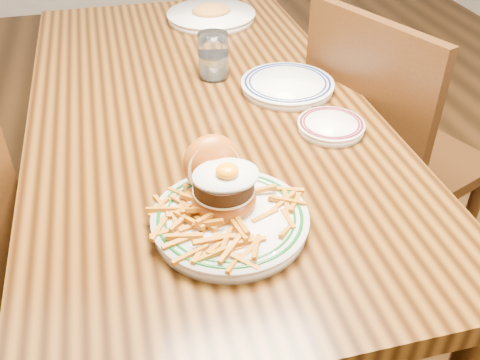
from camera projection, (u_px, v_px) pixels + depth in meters
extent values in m
plane|color=black|center=(209.00, 297.00, 1.83)|extent=(6.00, 6.00, 0.00)
cube|color=black|center=(199.00, 111.00, 1.39)|extent=(0.85, 1.60, 0.05)
cylinder|color=black|center=(79.00, 115.00, 2.12)|extent=(0.07, 0.07, 0.70)
cylinder|color=black|center=(256.00, 94.00, 2.26)|extent=(0.07, 0.07, 0.70)
cylinder|color=#38210B|center=(52.00, 338.00, 1.46)|extent=(0.04, 0.04, 0.39)
cube|color=#38210B|center=(397.00, 160.00, 1.69)|extent=(0.58, 0.58, 0.04)
cube|color=#38210B|center=(364.00, 105.00, 1.44)|extent=(0.19, 0.43, 0.48)
cylinder|color=#38210B|center=(381.00, 171.00, 2.04)|extent=(0.04, 0.04, 0.43)
cylinder|color=#38210B|center=(306.00, 208.00, 1.86)|extent=(0.04, 0.04, 0.43)
cylinder|color=#38210B|center=(467.00, 225.00, 1.79)|extent=(0.04, 0.04, 0.43)
cylinder|color=#38210B|center=(389.00, 274.00, 1.62)|extent=(0.04, 0.04, 0.43)
cylinder|color=white|center=(230.00, 223.00, 0.98)|extent=(0.28, 0.28, 0.02)
cylinder|color=white|center=(230.00, 217.00, 0.98)|extent=(0.29, 0.29, 0.01)
torus|color=#0D4E17|center=(230.00, 216.00, 0.98)|extent=(0.27, 0.27, 0.01)
torus|color=#0D4E17|center=(230.00, 216.00, 0.98)|extent=(0.24, 0.24, 0.01)
ellipsoid|color=#A74815|center=(224.00, 198.00, 0.99)|extent=(0.12, 0.12, 0.05)
cylinder|color=beige|center=(224.00, 190.00, 0.98)|extent=(0.12, 0.12, 0.00)
cylinder|color=black|center=(223.00, 183.00, 0.97)|extent=(0.11, 0.11, 0.03)
ellipsoid|color=white|center=(226.00, 175.00, 0.96)|extent=(0.12, 0.10, 0.01)
ellipsoid|color=orange|center=(227.00, 171.00, 0.95)|extent=(0.04, 0.04, 0.02)
ellipsoid|color=#A74815|center=(212.00, 164.00, 1.03)|extent=(0.12, 0.11, 0.13)
cylinder|color=beige|center=(215.00, 170.00, 1.01)|extent=(0.11, 0.05, 0.10)
cylinder|color=white|center=(331.00, 128.00, 1.26)|extent=(0.16, 0.16, 0.02)
cylinder|color=white|center=(331.00, 124.00, 1.25)|extent=(0.16, 0.16, 0.01)
torus|color=#54131C|center=(331.00, 123.00, 1.25)|extent=(0.15, 0.15, 0.01)
torus|color=#54131C|center=(331.00, 123.00, 1.25)|extent=(0.13, 0.13, 0.01)
cube|color=silver|center=(337.00, 120.00, 1.26)|extent=(0.05, 0.10, 0.00)
cylinder|color=white|center=(287.00, 87.00, 1.42)|extent=(0.24, 0.24, 0.02)
cylinder|color=white|center=(288.00, 83.00, 1.42)|extent=(0.25, 0.25, 0.01)
torus|color=#0F194B|center=(288.00, 82.00, 1.42)|extent=(0.23, 0.23, 0.01)
torus|color=#0F194B|center=(288.00, 82.00, 1.42)|extent=(0.21, 0.21, 0.01)
cylinder|color=white|center=(213.00, 56.00, 1.46)|extent=(0.08, 0.08, 0.12)
cylinder|color=silver|center=(214.00, 66.00, 1.47)|extent=(0.07, 0.07, 0.06)
cylinder|color=white|center=(211.00, 17.00, 1.83)|extent=(0.30, 0.30, 0.02)
cylinder|color=white|center=(211.00, 13.00, 1.83)|extent=(0.30, 0.30, 0.01)
ellipsoid|color=#C37B37|center=(211.00, 10.00, 1.82)|extent=(0.13, 0.11, 0.04)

